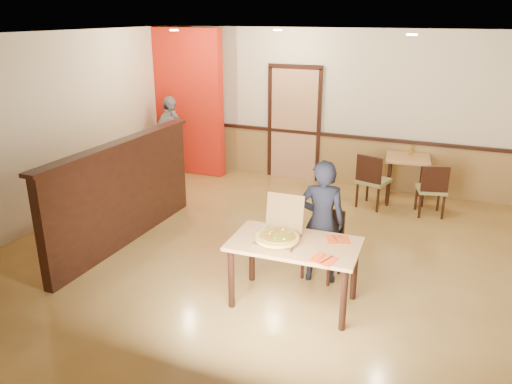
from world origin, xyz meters
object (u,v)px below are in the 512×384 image
Objects in this scene: main_table at (294,251)px; side_chair_right at (432,188)px; passerby at (171,137)px; side_chair_left at (372,179)px; condiment at (410,151)px; diner_chair at (324,240)px; pizza_box at (279,235)px; side_table at (407,167)px; diner at (322,222)px.

side_chair_right is (1.17, 3.23, -0.16)m from main_table.
passerby reaches higher than side_chair_right.
side_chair_left is 6.00× the size of condiment.
passerby is at bearing 153.59° from diner_chair.
pizza_box reaches higher than main_table.
main_table is 3.90m from side_table.
condiment is at bearing -76.10° from passerby.
side_table is at bearing -94.91° from condiment.
main_table is 3.23m from side_chair_left.
main_table is at bearing -91.27° from diner_chair.
diner is 2.92× the size of pizza_box.
diner_chair is at bearing 51.71° from side_chair_right.
pizza_box is at bearing 98.63° from side_chair_left.
side_chair_right is 3.52m from pizza_box.
main_table is 2.75× the size of pizza_box.
pizza_box is (-0.88, -3.85, 0.21)m from side_table.
passerby is at bearing 13.60° from side_chair_left.
diner_chair is at bearing -118.52° from passerby.
side_chair_left is 1.07× the size of side_chair_right.
side_chair_right reaches higher than side_table.
side_chair_right is at bearing -85.65° from passerby.
diner_chair is 0.33m from diner.
diner is at bearing 76.17° from main_table.
passerby is (-3.90, 0.16, 0.29)m from side_chair_left.
main_table is 1.65× the size of side_chair_right.
main_table is at bearing 101.75° from side_chair_left.
side_chair_left is at bearing -106.46° from diner.
main_table is at bearing -126.52° from passerby.
side_table is 0.53× the size of diner.
passerby is at bearing -174.01° from side_table.
diner reaches higher than condiment.
diner_chair is 0.91× the size of side_chair_left.
side_chair_left is (0.11, 2.47, 0.05)m from diner_chair.
passerby reaches higher than side_chair_left.
diner is at bearing 62.54° from pizza_box.
side_table is at bearing -68.04° from side_chair_right.
condiment is (0.71, 3.97, 0.21)m from main_table.
passerby reaches higher than side_table.
side_table is at bearing -77.84° from passerby.
side_chair_right is 4.85m from passerby.
main_table is 4.99m from passerby.
side_table is (0.47, 0.62, 0.08)m from side_chair_left.
side_table is 0.50× the size of passerby.
main_table is at bearing 64.79° from diner.
diner_chair is 0.97× the size of side_chair_right.
side_chair_right reaches higher than diner_chair.
side_chair_right is 1.67× the size of pizza_box.
pizza_box reaches higher than side_table.
diner_chair is 2.47m from side_chair_left.
pizza_box reaches higher than diner_chair.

